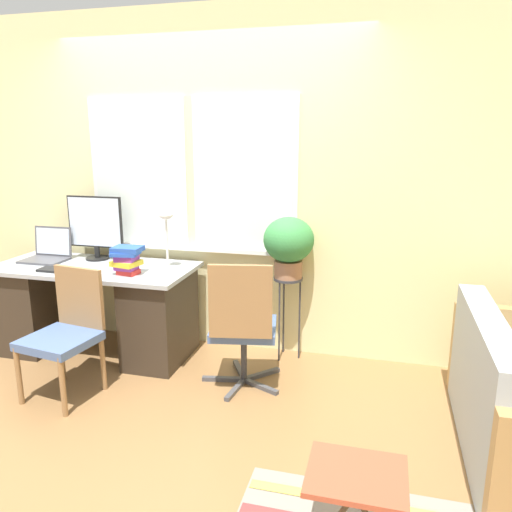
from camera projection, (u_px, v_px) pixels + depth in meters
name	position (u px, v px, depth m)	size (l,w,h in m)	color
ground_plane	(178.00, 384.00, 3.59)	(14.00, 14.00, 0.00)	olive
wall_back_with_window	(210.00, 185.00, 4.01)	(9.00, 0.12, 2.70)	beige
desk	(96.00, 307.00, 4.04)	(1.60, 0.72, 0.73)	#9EA3A8
laptop	(47.00, 253.00, 4.13)	(0.35, 0.28, 0.27)	#4C4C51
monitor	(95.00, 226.00, 4.11)	(0.48, 0.19, 0.53)	black
keyboard	(63.00, 270.00, 3.79)	(0.39, 0.13, 0.02)	black
mouse	(94.00, 272.00, 3.71)	(0.04, 0.07, 0.04)	black
desk_lamp	(166.00, 231.00, 3.80)	(0.15, 0.15, 0.46)	white
book_stack	(127.00, 259.00, 3.70)	(0.23, 0.20, 0.21)	red
desk_chair_wooden	(66.00, 330.00, 3.37)	(0.49, 0.50, 0.86)	olive
office_chair_swivel	(243.00, 325.00, 3.43)	(0.59, 0.58, 0.94)	#47474C
plant_stand	(288.00, 290.00, 3.88)	(0.23, 0.23, 0.67)	#333338
potted_plant	(289.00, 243.00, 3.80)	(0.39, 0.39, 0.47)	#9E6B4C
folding_stool	(356.00, 482.00, 1.99)	(0.40, 0.34, 0.45)	#B24C33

